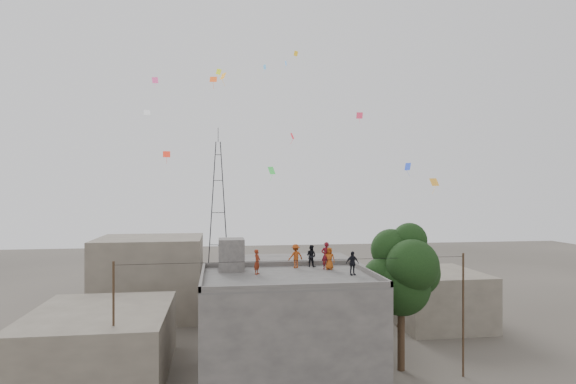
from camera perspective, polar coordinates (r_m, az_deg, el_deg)
name	(u,v)px	position (r m, az deg, el deg)	size (l,w,h in m)	color
ground	(287,380)	(30.32, -0.08, -21.39)	(140.00, 140.00, 0.00)	#403B35
main_building	(287,328)	(29.34, -0.08, -15.84)	(10.00, 8.00, 6.10)	#4B4946
parapet	(287,274)	(28.63, -0.08, -9.67)	(10.00, 8.00, 0.30)	#4B4946
stair_head_box	(231,255)	(30.79, -6.73, -7.38)	(1.60, 1.80, 2.00)	#4B4946
neighbor_west	(100,344)	(32.04, -21.40, -16.42)	(8.00, 10.00, 4.00)	#61584C
neighbor_north	(287,289)	(43.22, -0.11, -11.38)	(12.00, 9.00, 5.00)	#4B4946
neighbor_northwest	(150,277)	(44.97, -16.04, -9.64)	(9.00, 8.00, 7.00)	#61584C
neighbor_east	(436,298)	(42.93, 17.12, -11.88)	(7.00, 8.00, 4.40)	#61584C
tree	(403,272)	(31.12, 13.49, -9.15)	(4.90, 4.60, 9.10)	black
utility_line	(299,320)	(28.02, 1.35, -14.96)	(20.12, 0.62, 7.40)	black
transmission_tower	(218,206)	(67.95, -8.28, -1.62)	(2.97, 2.97, 20.01)	black
person_red_adult	(326,256)	(31.17, 4.54, -7.52)	(0.64, 0.42, 1.74)	maroon
person_orange_child	(329,259)	(31.07, 4.93, -7.86)	(0.69, 0.45, 1.41)	#AB4913
person_dark_child	(311,256)	(32.14, 2.77, -7.56)	(0.70, 0.55, 1.44)	black
person_dark_adult	(352,263)	(29.19, 7.63, -8.36)	(0.83, 0.35, 1.42)	black
person_orange_adult	(296,256)	(31.60, 0.91, -7.60)	(1.00, 0.57, 1.54)	#993B11
person_red_child	(257,262)	(29.30, -3.68, -8.26)	(0.54, 0.36, 1.49)	maroon
kites	(275,114)	(35.39, -1.56, 9.17)	(20.01, 15.47, 11.32)	red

